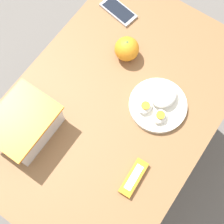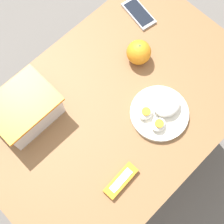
{
  "view_description": "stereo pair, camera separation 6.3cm",
  "coord_description": "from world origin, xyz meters",
  "px_view_note": "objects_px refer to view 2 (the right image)",
  "views": [
    {
      "loc": [
        -0.32,
        -0.21,
        1.68
      ],
      "look_at": [
        -0.04,
        -0.02,
        0.73
      ],
      "focal_mm": 50.0,
      "sensor_mm": 36.0,
      "label": 1
    },
    {
      "loc": [
        -0.28,
        -0.26,
        1.68
      ],
      "look_at": [
        -0.04,
        -0.02,
        0.73
      ],
      "focal_mm": 50.0,
      "sensor_mm": 36.0,
      "label": 2
    }
  ],
  "objects_px": {
    "rice_plate": "(161,111)",
    "candy_bar": "(121,181)",
    "food_container": "(26,110)",
    "cell_phone": "(139,13)",
    "orange_fruit": "(139,52)"
  },
  "relations": [
    {
      "from": "rice_plate",
      "to": "candy_bar",
      "type": "xyz_separation_m",
      "value": [
        -0.25,
        -0.07,
        -0.01
      ]
    },
    {
      "from": "cell_phone",
      "to": "candy_bar",
      "type": "bearing_deg",
      "value": -141.31
    },
    {
      "from": "rice_plate",
      "to": "candy_bar",
      "type": "bearing_deg",
      "value": -165.33
    },
    {
      "from": "rice_plate",
      "to": "candy_bar",
      "type": "distance_m",
      "value": 0.26
    },
    {
      "from": "rice_plate",
      "to": "orange_fruit",
      "type": "bearing_deg",
      "value": 63.37
    },
    {
      "from": "food_container",
      "to": "cell_phone",
      "type": "relative_size",
      "value": 1.4
    },
    {
      "from": "food_container",
      "to": "rice_plate",
      "type": "bearing_deg",
      "value": -43.79
    },
    {
      "from": "food_container",
      "to": "cell_phone",
      "type": "bearing_deg",
      "value": 2.45
    },
    {
      "from": "rice_plate",
      "to": "food_container",
      "type": "bearing_deg",
      "value": 136.21
    },
    {
      "from": "cell_phone",
      "to": "rice_plate",
      "type": "bearing_deg",
      "value": -126.08
    },
    {
      "from": "orange_fruit",
      "to": "candy_bar",
      "type": "bearing_deg",
      "value": -143.19
    },
    {
      "from": "orange_fruit",
      "to": "rice_plate",
      "type": "xyz_separation_m",
      "value": [
        -0.1,
        -0.19,
        -0.02
      ]
    },
    {
      "from": "orange_fruit",
      "to": "cell_phone",
      "type": "height_order",
      "value": "orange_fruit"
    },
    {
      "from": "food_container",
      "to": "cell_phone",
      "type": "xyz_separation_m",
      "value": [
        0.55,
        0.02,
        -0.04
      ]
    },
    {
      "from": "food_container",
      "to": "cell_phone",
      "type": "height_order",
      "value": "food_container"
    }
  ]
}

